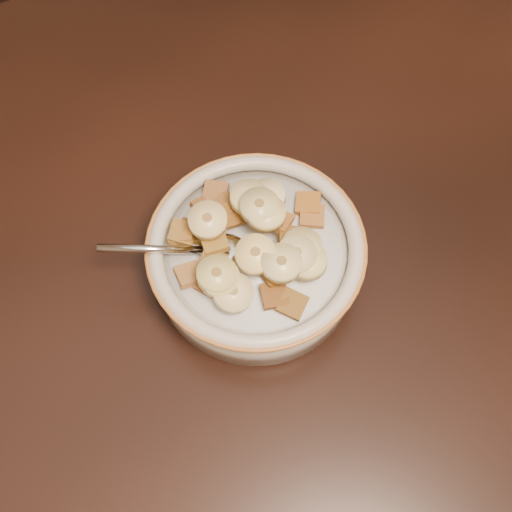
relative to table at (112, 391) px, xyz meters
name	(u,v)px	position (x,y,z in m)	size (l,w,h in m)	color
floor	(194,494)	(0.00, 0.00, -0.78)	(4.00, 4.50, 0.10)	#422816
table	(112,391)	(0.00, 0.00, 0.00)	(1.40, 0.90, 0.04)	black
cereal_bowl	(256,261)	(0.15, 0.04, 0.04)	(0.17, 0.17, 0.04)	#B6ACA0
milk	(256,250)	(0.15, 0.04, 0.06)	(0.14, 0.14, 0.00)	silver
spoon	(222,250)	(0.13, 0.05, 0.07)	(0.03, 0.04, 0.01)	silver
cereal_square_0	(312,216)	(0.21, 0.04, 0.07)	(0.02, 0.02, 0.01)	brown
cereal_square_1	(211,283)	(0.10, 0.02, 0.07)	(0.02, 0.02, 0.01)	brown
cereal_square_2	(215,243)	(0.12, 0.05, 0.08)	(0.02, 0.02, 0.01)	olive
cereal_square_3	(182,233)	(0.10, 0.07, 0.07)	(0.02, 0.02, 0.01)	olive
cereal_square_4	(274,270)	(0.15, 0.01, 0.08)	(0.02, 0.02, 0.01)	brown
cereal_square_5	(293,304)	(0.15, -0.02, 0.07)	(0.02, 0.02, 0.01)	brown
cereal_square_6	(275,295)	(0.14, -0.01, 0.07)	(0.02, 0.02, 0.01)	brown
cereal_square_7	(259,200)	(0.17, 0.07, 0.07)	(0.02, 0.02, 0.01)	brown
cereal_square_8	(192,231)	(0.11, 0.07, 0.07)	(0.02, 0.02, 0.01)	brown
cereal_square_9	(264,193)	(0.18, 0.08, 0.07)	(0.02, 0.02, 0.01)	brown
cereal_square_10	(213,263)	(0.11, 0.03, 0.07)	(0.02, 0.02, 0.01)	brown
cereal_square_11	(292,238)	(0.18, 0.03, 0.08)	(0.02, 0.02, 0.01)	brown
cereal_square_12	(228,204)	(0.15, 0.08, 0.07)	(0.02, 0.02, 0.01)	brown
cereal_square_13	(278,220)	(0.17, 0.04, 0.08)	(0.02, 0.02, 0.01)	#995D25
cereal_square_14	(189,274)	(0.09, 0.04, 0.07)	(0.02, 0.02, 0.01)	olive
cereal_square_15	(182,233)	(0.10, 0.07, 0.07)	(0.02, 0.02, 0.01)	#996B1B
cereal_square_16	(308,203)	(0.21, 0.05, 0.07)	(0.02, 0.02, 0.01)	#955118
cereal_square_17	(216,193)	(0.14, 0.10, 0.07)	(0.02, 0.02, 0.01)	#9C6332
cereal_square_18	(231,215)	(0.14, 0.07, 0.07)	(0.02, 0.02, 0.01)	brown
cereal_square_19	(214,232)	(0.13, 0.06, 0.07)	(0.02, 0.02, 0.01)	brown
cereal_square_20	(207,207)	(0.13, 0.09, 0.07)	(0.02, 0.02, 0.01)	brown
banana_slice_0	(255,254)	(0.14, 0.02, 0.09)	(0.03, 0.03, 0.01)	#FBD57A
banana_slice_1	(219,278)	(0.11, 0.02, 0.08)	(0.03, 0.03, 0.01)	#E6DD83
banana_slice_2	(281,263)	(0.16, 0.00, 0.09)	(0.03, 0.03, 0.01)	#D8C37F
banana_slice_3	(267,197)	(0.18, 0.07, 0.08)	(0.03, 0.03, 0.01)	beige
banana_slice_4	(296,255)	(0.17, 0.01, 0.09)	(0.03, 0.03, 0.01)	#CDBD7D
banana_slice_5	(217,275)	(0.11, 0.02, 0.09)	(0.03, 0.03, 0.01)	#D6C271
banana_slice_6	(307,261)	(0.18, 0.00, 0.08)	(0.03, 0.03, 0.01)	#EDDA72
banana_slice_7	(249,198)	(0.16, 0.07, 0.09)	(0.03, 0.03, 0.01)	#FFF5A3
banana_slice_8	(259,206)	(0.16, 0.05, 0.09)	(0.03, 0.03, 0.01)	#DABD7A
banana_slice_9	(233,293)	(0.12, 0.00, 0.08)	(0.03, 0.03, 0.01)	beige
banana_slice_10	(266,213)	(0.16, 0.05, 0.09)	(0.03, 0.03, 0.01)	tan
banana_slice_11	(208,220)	(0.12, 0.06, 0.09)	(0.03, 0.03, 0.01)	#EFCF7F
banana_slice_12	(302,246)	(0.18, 0.01, 0.08)	(0.03, 0.03, 0.01)	beige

